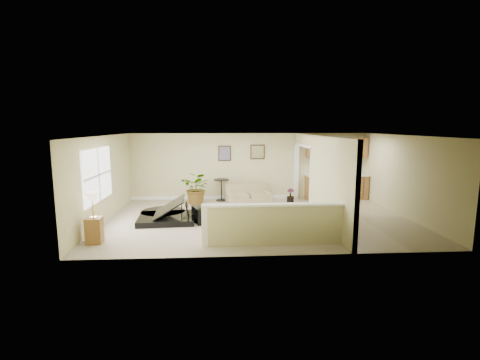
{
  "coord_description": "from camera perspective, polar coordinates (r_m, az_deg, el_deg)",
  "views": [
    {
      "loc": [
        -1.15,
        -10.12,
        2.79
      ],
      "look_at": [
        -0.52,
        0.4,
        1.13
      ],
      "focal_mm": 26.0,
      "sensor_mm": 36.0,
      "label": 1
    }
  ],
  "objects": [
    {
      "name": "right_wall",
      "position": [
        11.69,
        25.52,
        0.49
      ],
      "size": [
        0.04,
        6.0,
        2.5
      ],
      "primitive_type": "cube",
      "color": "beige",
      "rests_on": "floor"
    },
    {
      "name": "loveseat",
      "position": [
        12.67,
        1.35,
        -2.19
      ],
      "size": [
        1.7,
        1.1,
        0.9
      ],
      "rotation": [
        0.0,
        0.0,
        0.14
      ],
      "color": "tan",
      "rests_on": "floor"
    },
    {
      "name": "left_wall",
      "position": [
        10.77,
        -21.51,
        0.1
      ],
      "size": [
        0.04,
        6.0,
        2.5
      ],
      "primitive_type": "cube",
      "color": "beige",
      "rests_on": "floor"
    },
    {
      "name": "left_window",
      "position": [
        10.27,
        -22.35,
        0.77
      ],
      "size": [
        0.05,
        2.15,
        1.45
      ],
      "primitive_type": "cube",
      "color": "white",
      "rests_on": "left_wall"
    },
    {
      "name": "pony_half_wall",
      "position": [
        8.23,
        5.3,
        -7.11
      ],
      "size": [
        3.42,
        0.22,
        1.0
      ],
      "color": "beige",
      "rests_on": "floor"
    },
    {
      "name": "interior_partition",
      "position": [
        10.89,
        12.32,
        0.45
      ],
      "size": [
        0.18,
        5.99,
        2.5
      ],
      "color": "beige",
      "rests_on": "floor"
    },
    {
      "name": "kitchen_cabinets",
      "position": [
        13.7,
        15.09,
        0.57
      ],
      "size": [
        2.36,
        0.65,
        2.33
      ],
      "color": "brown",
      "rests_on": "floor"
    },
    {
      "name": "small_plant",
      "position": [
        12.92,
        8.27,
        -2.67
      ],
      "size": [
        0.33,
        0.33,
        0.5
      ],
      "color": "black",
      "rests_on": "floor"
    },
    {
      "name": "piano_bench",
      "position": [
        10.18,
        -6.53,
        -5.69
      ],
      "size": [
        0.56,
        0.76,
        0.46
      ],
      "primitive_type": "cube",
      "rotation": [
        0.0,
        0.0,
        0.35
      ],
      "color": "black",
      "rests_on": "floor"
    },
    {
      "name": "accent_table",
      "position": [
        12.97,
        -3.07,
        -1.15
      ],
      "size": [
        0.56,
        0.56,
        0.81
      ],
      "color": "black",
      "rests_on": "floor"
    },
    {
      "name": "kitchen_vinyl",
      "position": [
        11.34,
        19.08,
        -5.78
      ],
      "size": [
        2.7,
        6.0,
        0.01
      ],
      "primitive_type": "cube",
      "color": "tan",
      "rests_on": "floor"
    },
    {
      "name": "lamp_stand",
      "position": [
        9.02,
        -22.87,
        -6.32
      ],
      "size": [
        0.39,
        0.39,
        1.24
      ],
      "color": "brown",
      "rests_on": "floor"
    },
    {
      "name": "front_wall",
      "position": [
        7.37,
        5.63,
        -3.15
      ],
      "size": [
        9.0,
        0.04,
        2.5
      ],
      "primitive_type": "cube",
      "color": "beige",
      "rests_on": "floor"
    },
    {
      "name": "floor",
      "position": [
        10.56,
        2.97,
        -6.39
      ],
      "size": [
        9.0,
        9.0,
        0.0
      ],
      "primitive_type": "plane",
      "color": "tan",
      "rests_on": "ground"
    },
    {
      "name": "ceiling",
      "position": [
        10.19,
        3.08,
        7.3
      ],
      "size": [
        9.0,
        6.0,
        0.04
      ],
      "primitive_type": "cube",
      "color": "silver",
      "rests_on": "back_wall"
    },
    {
      "name": "piano",
      "position": [
        10.52,
        -12.12,
        -3.07
      ],
      "size": [
        1.96,
        2.04,
        1.53
      ],
      "rotation": [
        0.0,
        0.0,
        0.07
      ],
      "color": "black",
      "rests_on": "floor"
    },
    {
      "name": "back_wall",
      "position": [
        13.26,
        1.58,
        2.27
      ],
      "size": [
        9.0,
        0.04,
        2.5
      ],
      "primitive_type": "cube",
      "color": "beige",
      "rests_on": "floor"
    },
    {
      "name": "wall_art_left",
      "position": [
        13.13,
        -2.54,
        4.39
      ],
      "size": [
        0.48,
        0.04,
        0.58
      ],
      "color": "#382414",
      "rests_on": "back_wall"
    },
    {
      "name": "palm_plant",
      "position": [
        12.53,
        -7.05,
        -1.35
      ],
      "size": [
        1.31,
        1.23,
        1.15
      ],
      "color": "black",
      "rests_on": "floor"
    },
    {
      "name": "wall_mirror",
      "position": [
        13.21,
        2.9,
        4.63
      ],
      "size": [
        0.55,
        0.04,
        0.55
      ],
      "color": "#382414",
      "rests_on": "back_wall"
    }
  ]
}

